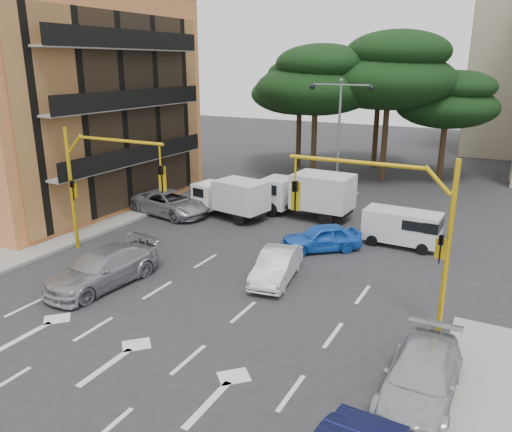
{
  "coord_description": "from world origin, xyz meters",
  "views": [
    {
      "loc": [
        10.19,
        -14.46,
        8.85
      ],
      "look_at": [
        -0.83,
        6.35,
        1.6
      ],
      "focal_mm": 35.0,
      "sensor_mm": 36.0,
      "label": 1
    }
  ],
  "objects_px": {
    "signal_mast_left": "(97,175)",
    "box_truck_a": "(230,198)",
    "car_silver_cross_a": "(170,203)",
    "car_silver_cross_b": "(247,194)",
    "signal_mast_right": "(395,216)",
    "car_white_hatch": "(277,266)",
    "car_silver_wagon": "(103,268)",
    "car_silver_parked": "(421,377)",
    "street_lamp_center": "(339,120)",
    "box_truck_b": "(307,195)",
    "van_white": "(402,228)",
    "car_blue_compact": "(322,237)"
  },
  "relations": [
    {
      "from": "car_silver_wagon",
      "to": "box_truck_a",
      "type": "distance_m",
      "value": 10.63
    },
    {
      "from": "signal_mast_right",
      "to": "street_lamp_center",
      "type": "height_order",
      "value": "street_lamp_center"
    },
    {
      "from": "street_lamp_center",
      "to": "car_silver_wagon",
      "type": "height_order",
      "value": "street_lamp_center"
    },
    {
      "from": "car_silver_cross_a",
      "to": "car_silver_cross_b",
      "type": "bearing_deg",
      "value": -26.44
    },
    {
      "from": "signal_mast_right",
      "to": "car_white_hatch",
      "type": "distance_m",
      "value": 6.05
    },
    {
      "from": "car_silver_cross_b",
      "to": "box_truck_a",
      "type": "xyz_separation_m",
      "value": [
        0.5,
        -3.0,
        0.45
      ]
    },
    {
      "from": "car_silver_wagon",
      "to": "car_silver_parked",
      "type": "height_order",
      "value": "car_silver_wagon"
    },
    {
      "from": "van_white",
      "to": "box_truck_a",
      "type": "bearing_deg",
      "value": -88.91
    },
    {
      "from": "signal_mast_left",
      "to": "van_white",
      "type": "distance_m",
      "value": 14.98
    },
    {
      "from": "car_silver_parked",
      "to": "car_silver_cross_a",
      "type": "bearing_deg",
      "value": 147.1
    },
    {
      "from": "car_silver_wagon",
      "to": "car_silver_cross_b",
      "type": "distance_m",
      "value": 13.64
    },
    {
      "from": "signal_mast_left",
      "to": "box_truck_b",
      "type": "bearing_deg",
      "value": 58.3
    },
    {
      "from": "car_silver_cross_a",
      "to": "box_truck_b",
      "type": "bearing_deg",
      "value": -56.53
    },
    {
      "from": "car_white_hatch",
      "to": "car_silver_cross_b",
      "type": "relative_size",
      "value": 0.93
    },
    {
      "from": "signal_mast_right",
      "to": "car_silver_parked",
      "type": "height_order",
      "value": "signal_mast_right"
    },
    {
      "from": "signal_mast_right",
      "to": "car_white_hatch",
      "type": "relative_size",
      "value": 1.53
    },
    {
      "from": "car_silver_wagon",
      "to": "car_silver_cross_a",
      "type": "relative_size",
      "value": 0.98
    },
    {
      "from": "car_blue_compact",
      "to": "car_silver_parked",
      "type": "bearing_deg",
      "value": -4.84
    },
    {
      "from": "car_white_hatch",
      "to": "box_truck_a",
      "type": "height_order",
      "value": "box_truck_a"
    },
    {
      "from": "car_silver_cross_a",
      "to": "car_silver_wagon",
      "type": "bearing_deg",
      "value": -149.68
    },
    {
      "from": "car_white_hatch",
      "to": "signal_mast_right",
      "type": "bearing_deg",
      "value": -22.78
    },
    {
      "from": "street_lamp_center",
      "to": "car_silver_wagon",
      "type": "relative_size",
      "value": 1.5
    },
    {
      "from": "car_blue_compact",
      "to": "box_truck_a",
      "type": "bearing_deg",
      "value": -150.28
    },
    {
      "from": "car_silver_wagon",
      "to": "car_silver_parked",
      "type": "xyz_separation_m",
      "value": [
        13.0,
        -1.43,
        -0.09
      ]
    },
    {
      "from": "signal_mast_left",
      "to": "car_silver_wagon",
      "type": "relative_size",
      "value": 1.16
    },
    {
      "from": "car_white_hatch",
      "to": "box_truck_b",
      "type": "xyz_separation_m",
      "value": [
        -2.34,
        9.02,
        0.71
      ]
    },
    {
      "from": "car_silver_wagon",
      "to": "car_white_hatch",
      "type": "bearing_deg",
      "value": 37.23
    },
    {
      "from": "car_white_hatch",
      "to": "van_white",
      "type": "bearing_deg",
      "value": 51.65
    },
    {
      "from": "street_lamp_center",
      "to": "van_white",
      "type": "distance_m",
      "value": 9.4
    },
    {
      "from": "signal_mast_left",
      "to": "box_truck_a",
      "type": "bearing_deg",
      "value": 73.95
    },
    {
      "from": "signal_mast_right",
      "to": "box_truck_a",
      "type": "xyz_separation_m",
      "value": [
        -11.3,
        8.01,
        -2.71
      ]
    },
    {
      "from": "signal_mast_right",
      "to": "car_white_hatch",
      "type": "height_order",
      "value": "signal_mast_right"
    },
    {
      "from": "street_lamp_center",
      "to": "car_silver_parked",
      "type": "xyz_separation_m",
      "value": [
        8.7,
        -18.05,
        -4.76
      ]
    },
    {
      "from": "signal_mast_left",
      "to": "car_white_hatch",
      "type": "distance_m",
      "value": 9.3
    },
    {
      "from": "car_silver_cross_a",
      "to": "box_truck_b",
      "type": "xyz_separation_m",
      "value": [
        7.5,
        3.45,
        0.62
      ]
    },
    {
      "from": "signal_mast_left",
      "to": "car_silver_cross_b",
      "type": "xyz_separation_m",
      "value": [
        1.8,
        11.01,
        -3.17
      ]
    },
    {
      "from": "car_white_hatch",
      "to": "car_silver_parked",
      "type": "relative_size",
      "value": 0.86
    },
    {
      "from": "box_truck_b",
      "to": "signal_mast_right",
      "type": "bearing_deg",
      "value": -142.45
    },
    {
      "from": "car_silver_cross_a",
      "to": "signal_mast_left",
      "type": "bearing_deg",
      "value": -161.22
    },
    {
      "from": "street_lamp_center",
      "to": "box_truck_b",
      "type": "bearing_deg",
      "value": -97.49
    },
    {
      "from": "car_silver_wagon",
      "to": "car_silver_parked",
      "type": "bearing_deg",
      "value": -0.82
    },
    {
      "from": "signal_mast_right",
      "to": "signal_mast_left",
      "type": "bearing_deg",
      "value": 180.0
    },
    {
      "from": "car_silver_cross_b",
      "to": "van_white",
      "type": "xyz_separation_m",
      "value": [
        10.56,
        -3.1,
        0.2
      ]
    },
    {
      "from": "car_silver_parked",
      "to": "van_white",
      "type": "bearing_deg",
      "value": 104.69
    },
    {
      "from": "signal_mast_right",
      "to": "car_silver_parked",
      "type": "xyz_separation_m",
      "value": [
        1.9,
        -4.04,
        -3.22
      ]
    },
    {
      "from": "car_blue_compact",
      "to": "car_silver_cross_a",
      "type": "bearing_deg",
      "value": -136.68
    },
    {
      "from": "car_silver_wagon",
      "to": "car_silver_cross_b",
      "type": "xyz_separation_m",
      "value": [
        -0.7,
        13.62,
        -0.03
      ]
    },
    {
      "from": "car_silver_cross_a",
      "to": "car_white_hatch",
      "type": "bearing_deg",
      "value": -110.78
    },
    {
      "from": "car_silver_cross_b",
      "to": "box_truck_b",
      "type": "distance_m",
      "value": 4.62
    },
    {
      "from": "signal_mast_left",
      "to": "car_white_hatch",
      "type": "relative_size",
      "value": 1.53
    }
  ]
}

